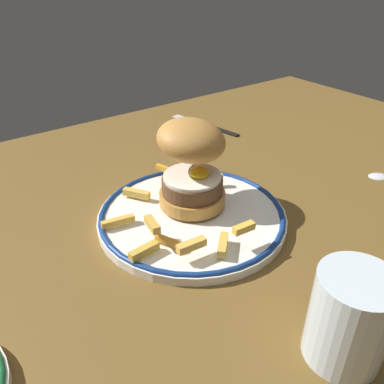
{
  "coord_description": "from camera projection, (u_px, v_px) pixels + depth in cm",
  "views": [
    {
      "loc": [
        -32.15,
        -32.01,
        31.55
      ],
      "look_at": [
        -5.65,
        4.01,
        4.6
      ],
      "focal_mm": 36.63,
      "sensor_mm": 36.0,
      "label": 1
    }
  ],
  "objects": [
    {
      "name": "ground_plane",
      "position": [
        241.0,
        231.0,
        0.56
      ],
      "size": [
        128.3,
        96.14,
        4.0
      ],
      "primitive_type": "cube",
      "color": "brown"
    },
    {
      "name": "dinner_plate",
      "position": [
        192.0,
        215.0,
        0.54
      ],
      "size": [
        25.89,
        25.89,
        1.6
      ],
      "color": "white",
      "rests_on": "ground_plane"
    },
    {
      "name": "burger",
      "position": [
        192.0,
        162.0,
        0.53
      ],
      "size": [
        12.83,
        13.15,
        11.98
      ],
      "color": "#BA8239",
      "rests_on": "dinner_plate"
    },
    {
      "name": "fries_pile",
      "position": [
        173.0,
        219.0,
        0.5
      ],
      "size": [
        20.37,
        22.82,
        2.9
      ],
      "color": "gold",
      "rests_on": "dinner_plate"
    },
    {
      "name": "water_glass",
      "position": [
        348.0,
        324.0,
        0.34
      ],
      "size": [
        7.04,
        7.04,
        9.2
      ],
      "color": "silver",
      "rests_on": "ground_plane"
    },
    {
      "name": "knife",
      "position": [
        210.0,
        126.0,
        0.84
      ],
      "size": [
        5.03,
        17.94,
        0.7
      ],
      "color": "black",
      "rests_on": "ground_plane"
    }
  ]
}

